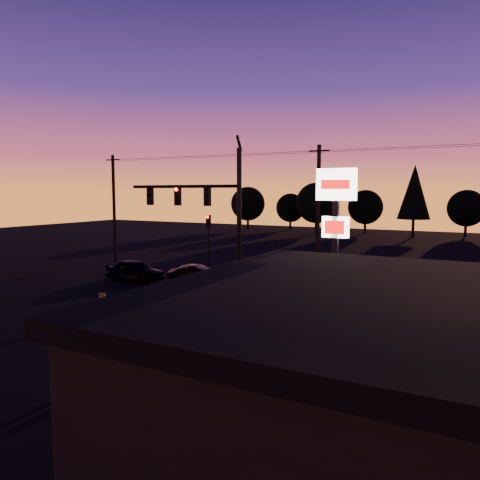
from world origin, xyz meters
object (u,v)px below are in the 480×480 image
object	(u,v)px
car_right	(338,285)
suv_parked	(390,396)
secondary_signal	(208,237)
car_left	(135,270)
traffic_signal_mast	(211,212)
pylon_sign	(336,219)
car_mid	(198,275)
bollard	(103,303)

from	to	relation	value
car_right	suv_parked	size ratio (longest dim) A/B	1.06
secondary_signal	car_left	world-z (taller)	secondary_signal
traffic_signal_mast	suv_parked	size ratio (longest dim) A/B	1.90
car_left	suv_parked	xyz separation A→B (m)	(18.74, -11.60, -0.08)
traffic_signal_mast	suv_parked	bearing A→B (deg)	-36.34
pylon_sign	car_right	world-z (taller)	pylon_sign
traffic_signal_mast	car_right	world-z (taller)	traffic_signal_mast
car_mid	bollard	bearing A→B (deg)	154.41
traffic_signal_mast	car_right	bearing A→B (deg)	49.68
traffic_signal_mast	car_left	distance (m)	10.40
pylon_sign	car_mid	size ratio (longest dim) A/B	1.76
car_mid	car_right	xyz separation A→B (m)	(8.83, 0.83, 0.05)
traffic_signal_mast	car_right	size ratio (longest dim) A/B	1.80
bollard	car_mid	xyz separation A→B (m)	(0.26, 8.04, 0.14)
bollard	car_left	xyz separation A→B (m)	(-4.30, 7.31, 0.21)
secondary_signal	bollard	world-z (taller)	secondary_signal
car_left	suv_parked	distance (m)	22.04
suv_parked	traffic_signal_mast	bearing A→B (deg)	140.06
traffic_signal_mast	pylon_sign	size ratio (longest dim) A/B	1.26
secondary_signal	car_left	distance (m)	5.43
traffic_signal_mast	pylon_sign	world-z (taller)	traffic_signal_mast
bollard	car_mid	world-z (taller)	car_mid
pylon_sign	traffic_signal_mast	bearing A→B (deg)	160.64
traffic_signal_mast	car_mid	world-z (taller)	traffic_signal_mast
pylon_sign	car_mid	world-z (taller)	pylon_sign
bollard	car_right	world-z (taller)	car_right
pylon_sign	secondary_signal	bearing A→B (deg)	140.23
secondary_signal	car_mid	bearing A→B (deg)	-71.45
pylon_sign	car_left	world-z (taller)	pylon_sign
car_left	suv_parked	bearing A→B (deg)	-123.06
traffic_signal_mast	car_left	size ratio (longest dim) A/B	2.06
bollard	car_mid	distance (m)	8.04
traffic_signal_mast	suv_parked	world-z (taller)	traffic_signal_mast
bollard	car_right	distance (m)	12.69
bollard	car_right	xyz separation A→B (m)	(9.08, 8.86, 0.19)
suv_parked	pylon_sign	bearing A→B (deg)	118.06
pylon_sign	bollard	size ratio (longest dim) A/B	6.82
car_left	car_right	world-z (taller)	car_left
traffic_signal_mast	bollard	size ratio (longest dim) A/B	8.61
secondary_signal	suv_parked	world-z (taller)	secondary_signal
pylon_sign	bollard	distance (m)	12.21
car_left	bollard	bearing A→B (deg)	-150.84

